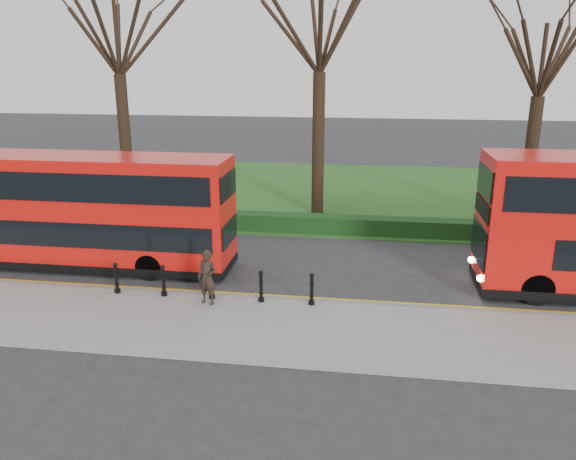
# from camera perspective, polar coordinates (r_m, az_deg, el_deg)

# --- Properties ---
(ground) EXTENTS (120.00, 120.00, 0.00)m
(ground) POSITION_cam_1_polar(r_m,az_deg,el_deg) (19.60, -5.68, -5.79)
(ground) COLOR #28282B
(ground) RESTS_ON ground
(pavement) EXTENTS (60.00, 4.00, 0.15)m
(pavement) POSITION_cam_1_polar(r_m,az_deg,el_deg) (16.94, -8.13, -9.42)
(pavement) COLOR gray
(pavement) RESTS_ON ground
(kerb) EXTENTS (60.00, 0.25, 0.16)m
(kerb) POSITION_cam_1_polar(r_m,az_deg,el_deg) (18.68, -6.42, -6.75)
(kerb) COLOR slate
(kerb) RESTS_ON ground
(grass_verge) EXTENTS (60.00, 18.00, 0.06)m
(grass_verge) POSITION_cam_1_polar(r_m,az_deg,el_deg) (33.68, 0.39, 4.03)
(grass_verge) COLOR #20531B
(grass_verge) RESTS_ON ground
(hedge) EXTENTS (60.00, 0.90, 0.80)m
(hedge) POSITION_cam_1_polar(r_m,az_deg,el_deg) (25.75, -2.12, 0.80)
(hedge) COLOR black
(hedge) RESTS_ON ground
(yellow_line_outer) EXTENTS (60.00, 0.10, 0.01)m
(yellow_line_outer) POSITION_cam_1_polar(r_m,az_deg,el_deg) (18.97, -6.19, -6.58)
(yellow_line_outer) COLOR yellow
(yellow_line_outer) RESTS_ON ground
(yellow_line_inner) EXTENTS (60.00, 0.10, 0.01)m
(yellow_line_inner) POSITION_cam_1_polar(r_m,az_deg,el_deg) (19.15, -6.04, -6.35)
(yellow_line_inner) COLOR yellow
(yellow_line_inner) RESTS_ON ground
(tree_left) EXTENTS (7.96, 7.96, 12.43)m
(tree_left) POSITION_cam_1_polar(r_m,az_deg,el_deg) (30.27, -17.10, 19.07)
(tree_left) COLOR black
(tree_left) RESTS_ON ground
(tree_mid) EXTENTS (8.13, 8.13, 12.70)m
(tree_mid) POSITION_cam_1_polar(r_m,az_deg,el_deg) (27.69, 3.29, 20.41)
(tree_mid) COLOR black
(tree_mid) RESTS_ON ground
(tree_right) EXTENTS (6.92, 6.92, 10.81)m
(tree_right) POSITION_cam_1_polar(r_m,az_deg,el_deg) (28.53, 24.54, 16.10)
(tree_right) COLOR black
(tree_right) RESTS_ON ground
(bollard_row) EXTENTS (6.61, 0.15, 1.00)m
(bollard_row) POSITION_cam_1_polar(r_m,az_deg,el_deg) (18.23, -7.77, -5.45)
(bollard_row) COLOR black
(bollard_row) RESTS_ON pavement
(bus_lead) EXTENTS (10.60, 2.44, 4.22)m
(bus_lead) POSITION_cam_1_polar(r_m,az_deg,el_deg) (22.08, -19.48, 1.74)
(bus_lead) COLOR red
(bus_lead) RESTS_ON ground
(pedestrian) EXTENTS (0.73, 0.58, 1.77)m
(pedestrian) POSITION_cam_1_polar(r_m,az_deg,el_deg) (17.74, -8.21, -4.78)
(pedestrian) COLOR black
(pedestrian) RESTS_ON pavement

